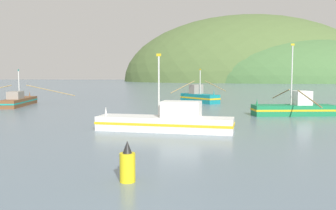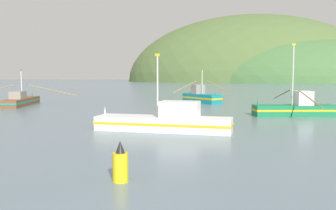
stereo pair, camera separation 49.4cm
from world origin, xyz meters
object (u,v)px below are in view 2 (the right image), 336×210
Objects in this scene: fishing_boat_teal at (201,97)px; channel_buoy at (120,165)px; fishing_boat_green at (295,108)px; fishing_boat_brown at (21,101)px; fishing_boat_white at (166,121)px.

channel_buoy is (-4.56, -40.99, -0.17)m from fishing_boat_teal.
fishing_boat_green is 0.85× the size of fishing_boat_brown.
fishing_boat_white is at bearing 85.78° from channel_buoy.
fishing_boat_brown is at bearing -33.89° from fishing_boat_white.
fishing_boat_brown is (-21.56, 21.09, -0.06)m from fishing_boat_white.
fishing_boat_green is at bearing 59.99° from channel_buoy.
fishing_boat_green is 27.76m from channel_buoy.
fishing_boat_brown is at bearing 121.14° from channel_buoy.
fishing_boat_green reaches higher than fishing_boat_white.
fishing_boat_brown is at bearing -112.11° from fishing_boat_teal.
fishing_boat_teal is at bearing -66.29° from fishing_boat_green.
fishing_boat_green is 35.92m from fishing_boat_brown.
fishing_boat_brown is (-34.48, 10.05, -0.11)m from fishing_boat_green.
fishing_boat_white is at bearing 35.37° from fishing_boat_green.
fishing_boat_white is (-3.59, -27.98, -0.12)m from fishing_boat_teal.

